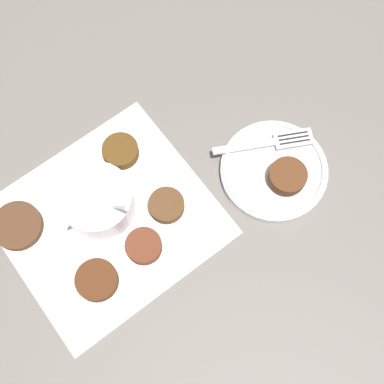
{
  "coord_description": "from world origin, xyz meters",
  "views": [
    {
      "loc": [
        0.09,
        0.25,
        0.82
      ],
      "look_at": [
        -0.11,
        0.06,
        0.02
      ],
      "focal_mm": 50.0,
      "sensor_mm": 36.0,
      "label": 1
    }
  ],
  "objects_px": {
    "sauce_bowl": "(98,203)",
    "fritter_on_plate": "(288,176)",
    "serving_plate": "(274,170)",
    "fork": "(274,142)"
  },
  "relations": [
    {
      "from": "sauce_bowl",
      "to": "fork",
      "type": "bearing_deg",
      "value": 155.06
    },
    {
      "from": "sauce_bowl",
      "to": "fritter_on_plate",
      "type": "relative_size",
      "value": 2.01
    },
    {
      "from": "serving_plate",
      "to": "fork",
      "type": "bearing_deg",
      "value": -136.52
    },
    {
      "from": "sauce_bowl",
      "to": "fritter_on_plate",
      "type": "distance_m",
      "value": 0.3
    },
    {
      "from": "fork",
      "to": "serving_plate",
      "type": "bearing_deg",
      "value": 43.48
    },
    {
      "from": "fork",
      "to": "fritter_on_plate",
      "type": "bearing_deg",
      "value": 59.1
    },
    {
      "from": "sauce_bowl",
      "to": "serving_plate",
      "type": "height_order",
      "value": "sauce_bowl"
    },
    {
      "from": "sauce_bowl",
      "to": "fritter_on_plate",
      "type": "bearing_deg",
      "value": 142.46
    },
    {
      "from": "fritter_on_plate",
      "to": "fork",
      "type": "distance_m",
      "value": 0.07
    },
    {
      "from": "serving_plate",
      "to": "sauce_bowl",
      "type": "bearing_deg",
      "value": -33.34
    }
  ]
}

